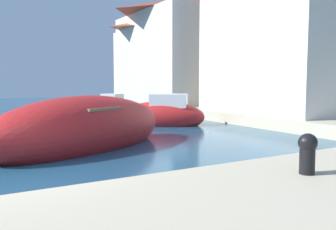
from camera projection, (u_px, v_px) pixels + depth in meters
name	position (u px, v px, depth m)	size (l,w,h in m)	color
ground	(14.00, 189.00, 6.57)	(80.00, 80.00, 0.00)	navy
quay_promenade	(215.00, 155.00, 8.37)	(44.00, 32.00, 0.50)	beige
moored_boat_2	(163.00, 115.00, 16.23)	(3.99, 3.61, 1.73)	#B21E1E
moored_boat_4	(85.00, 129.00, 10.57)	(6.74, 4.82, 2.01)	#B21E1E
moored_boat_6	(55.00, 118.00, 16.49)	(3.66, 2.50, 1.02)	#197233
moored_boat_7	(110.00, 107.00, 22.69)	(2.56, 3.27, 1.46)	#197233
waterfront_building_main	(287.00, 26.00, 17.31)	(5.75, 7.32, 8.17)	silver
waterfront_building_annex	(184.00, 50.00, 25.37)	(7.26, 8.95, 7.33)	beige
waterfront_building_far	(169.00, 58.00, 27.23)	(6.80, 6.67, 6.39)	beige
mooring_bollard	(307.00, 151.00, 5.64)	(0.30, 0.30, 0.65)	black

